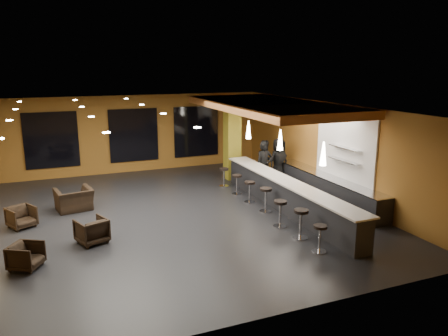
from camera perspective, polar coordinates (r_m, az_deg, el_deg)
name	(u,v)px	position (r m, az deg, el deg)	size (l,w,h in m)	color
floor	(174,216)	(14.62, -6.56, -6.27)	(12.00, 13.00, 0.10)	black
ceiling	(171,107)	(13.83, -6.96, 7.91)	(12.00, 13.00, 0.10)	black
wall_back	(133,134)	(20.40, -11.77, 4.40)	(12.00, 0.10, 3.50)	brown
wall_front	(268,236)	(8.26, 5.81, -8.77)	(12.00, 0.10, 3.50)	brown
wall_right	(330,150)	(16.74, 13.62, 2.36)	(0.10, 13.00, 3.50)	brown
wood_soffit	(269,106)	(16.27, 5.92, 8.09)	(3.60, 8.00, 0.28)	#BA6E36
window_left	(51,140)	(19.97, -21.62, 3.40)	(2.20, 0.06, 2.40)	black
window_center	(134,135)	(20.30, -11.70, 4.22)	(2.20, 0.06, 2.40)	black
window_right	(196,131)	(21.05, -3.64, 4.79)	(2.20, 0.06, 2.40)	black
tile_backsplash	(345,148)	(15.85, 15.50, 2.56)	(0.06, 3.20, 2.40)	white
bar_counter	(286,196)	(14.94, 8.08, -3.67)	(0.60, 8.00, 1.00)	black
bar_top	(286,181)	(14.79, 8.15, -1.72)	(0.78, 8.10, 0.05)	beige
prep_counter	(327,188)	(16.41, 13.24, -2.58)	(0.70, 6.00, 0.86)	black
prep_top	(327,176)	(16.30, 13.33, -1.04)	(0.72, 6.00, 0.03)	silver
wall_shelf_lower	(344,160)	(15.69, 15.45, 0.96)	(0.30, 1.50, 0.03)	silver
wall_shelf_upper	(345,148)	(15.60, 15.55, 2.57)	(0.30, 1.50, 0.03)	silver
column	(232,139)	(18.65, 1.08, 3.85)	(0.60, 0.60, 3.50)	olive
pendant_0	(323,154)	(12.85, 12.84, 1.84)	(0.20, 0.20, 0.70)	white
pendant_1	(280,140)	(14.93, 7.35, 3.65)	(0.20, 0.20, 0.70)	white
pendant_2	(248,130)	(17.12, 3.22, 5.00)	(0.20, 0.20, 0.70)	white
staff_a	(264,165)	(17.49, 5.29, 0.41)	(0.68, 0.45, 1.86)	black
staff_b	(266,162)	(18.19, 5.45, 0.81)	(0.88, 0.68, 1.80)	black
staff_c	(279,161)	(18.15, 7.14, 0.89)	(0.92, 0.60, 1.89)	black
armchair_a	(26,256)	(11.84, -24.44, -10.42)	(0.68, 0.70, 0.64)	black
armchair_b	(92,231)	(12.77, -16.89, -7.83)	(0.76, 0.78, 0.71)	black
armchair_c	(22,217)	(14.69, -24.93, -5.82)	(0.71, 0.73, 0.66)	black
armchair_d	(74,199)	(15.69, -19.00, -3.91)	(1.16, 1.02, 0.76)	black
bar_stool_0	(320,235)	(11.88, 12.43, -8.54)	(0.38, 0.38, 0.75)	silver
bar_stool_1	(301,220)	(12.64, 9.99, -6.71)	(0.44, 0.44, 0.86)	silver
bar_stool_2	(280,210)	(13.42, 7.36, -5.48)	(0.42, 0.42, 0.83)	silver
bar_stool_3	(266,197)	(14.70, 5.49, -3.74)	(0.42, 0.42, 0.83)	silver
bar_stool_4	(250,189)	(15.65, 3.37, -2.77)	(0.39, 0.39, 0.78)	silver
bar_stool_5	(237,182)	(16.60, 1.70, -1.83)	(0.39, 0.39, 0.76)	silver
bar_stool_6	(224,175)	(17.65, 0.00, -0.89)	(0.39, 0.39, 0.76)	silver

